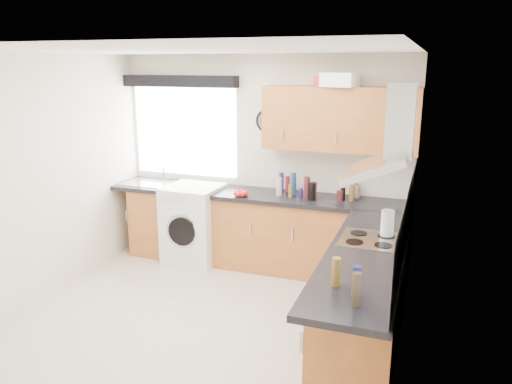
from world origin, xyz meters
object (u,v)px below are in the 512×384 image
at_px(extractor_hood, 389,142).
at_px(washing_machine, 194,224).
at_px(upper_cabinets, 340,119).
at_px(oven, 367,292).

bearing_deg(extractor_hood, washing_machine, 155.01).
bearing_deg(washing_machine, upper_cabinets, 9.31).
xyz_separation_m(oven, upper_cabinets, (-0.55, 1.32, 1.38)).
bearing_deg(upper_cabinets, oven, -67.46).
distance_m(extractor_hood, washing_machine, 2.91).
height_order(oven, extractor_hood, extractor_hood).
xyz_separation_m(oven, extractor_hood, (0.10, -0.00, 1.34)).
distance_m(oven, extractor_hood, 1.35).
relative_size(extractor_hood, upper_cabinets, 0.46).
height_order(extractor_hood, washing_machine, extractor_hood).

